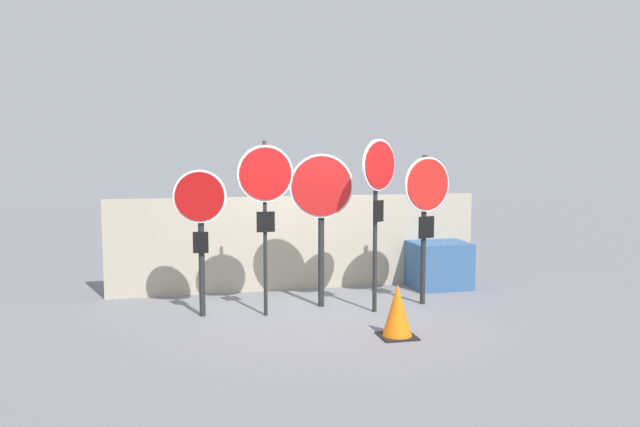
% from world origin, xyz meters
% --- Properties ---
extents(ground_plane, '(40.00, 40.00, 0.00)m').
position_xyz_m(ground_plane, '(0.00, 0.00, 0.00)').
color(ground_plane, slate).
extents(fence_back, '(6.14, 0.12, 1.54)m').
position_xyz_m(fence_back, '(0.00, 1.42, 0.77)').
color(fence_back, '#A89E89').
rests_on(fence_back, ground).
extents(stop_sign_0, '(0.72, 0.19, 2.03)m').
position_xyz_m(stop_sign_0, '(-1.65, 0.00, 1.40)').
color(stop_sign_0, black).
rests_on(stop_sign_0, ground).
extents(stop_sign_1, '(0.77, 0.12, 2.42)m').
position_xyz_m(stop_sign_1, '(-0.78, -0.17, 1.80)').
color(stop_sign_1, black).
rests_on(stop_sign_1, ground).
extents(stop_sign_2, '(0.91, 0.21, 2.24)m').
position_xyz_m(stop_sign_2, '(0.08, 0.14, 1.56)').
color(stop_sign_2, black).
rests_on(stop_sign_2, ground).
extents(stop_sign_3, '(0.61, 0.43, 2.45)m').
position_xyz_m(stop_sign_3, '(0.78, -0.32, 1.81)').
color(stop_sign_3, black).
rests_on(stop_sign_3, ground).
extents(stop_sign_4, '(0.78, 0.25, 2.22)m').
position_xyz_m(stop_sign_4, '(1.61, -0.06, 1.56)').
color(stop_sign_4, black).
rests_on(stop_sign_4, ground).
extents(traffic_cone_0, '(0.44, 0.44, 0.66)m').
position_xyz_m(traffic_cone_0, '(0.64, -1.50, 0.33)').
color(traffic_cone_0, black).
rests_on(traffic_cone_0, ground).
extents(storage_crate, '(0.93, 0.85, 0.76)m').
position_xyz_m(storage_crate, '(2.30, 1.01, 0.38)').
color(storage_crate, '#335684').
rests_on(storage_crate, ground).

